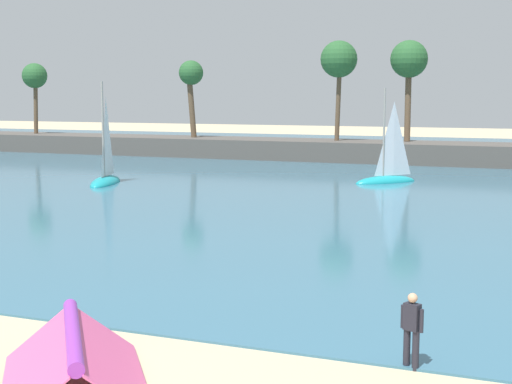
{
  "coord_description": "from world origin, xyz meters",
  "views": [
    {
      "loc": [
        6.32,
        -5.34,
        5.79
      ],
      "look_at": [
        -0.77,
        12.76,
        3.23
      ],
      "focal_mm": 51.43,
      "sensor_mm": 36.0,
      "label": 1
    }
  ],
  "objects_px": {
    "folded_kite": "(73,349)",
    "sailboat_mid_bay": "(106,174)",
    "sailboat_near_shore": "(387,173)",
    "person_at_waterline": "(412,328)"
  },
  "relations": [
    {
      "from": "folded_kite",
      "to": "sailboat_near_shore",
      "type": "relative_size",
      "value": 0.76
    },
    {
      "from": "folded_kite",
      "to": "sailboat_mid_bay",
      "type": "relative_size",
      "value": 0.71
    },
    {
      "from": "folded_kite",
      "to": "sailboat_near_shore",
      "type": "bearing_deg",
      "value": 91.8
    },
    {
      "from": "sailboat_near_shore",
      "to": "sailboat_mid_bay",
      "type": "xyz_separation_m",
      "value": [
        -17.08,
        -7.27,
        0.04
      ]
    },
    {
      "from": "folded_kite",
      "to": "sailboat_mid_bay",
      "type": "bearing_deg",
      "value": 121.88
    },
    {
      "from": "sailboat_near_shore",
      "to": "sailboat_mid_bay",
      "type": "distance_m",
      "value": 18.56
    },
    {
      "from": "folded_kite",
      "to": "sailboat_mid_bay",
      "type": "xyz_separation_m",
      "value": [
        -18.22,
        29.3,
        -0.16
      ]
    },
    {
      "from": "sailboat_near_shore",
      "to": "sailboat_mid_bay",
      "type": "bearing_deg",
      "value": -156.94
    },
    {
      "from": "folded_kite",
      "to": "person_at_waterline",
      "type": "distance_m",
      "value": 6.98
    },
    {
      "from": "folded_kite",
      "to": "person_at_waterline",
      "type": "bearing_deg",
      "value": 31.39
    }
  ]
}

